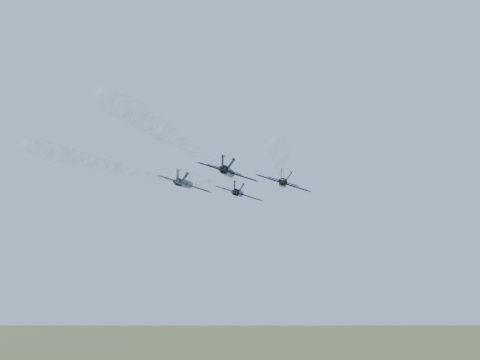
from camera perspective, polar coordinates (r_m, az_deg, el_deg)
The scene contains 8 objects.
jet_lead at distance 126.34m, azimuth -0.19°, elevation -1.42°, with size 10.97×15.65×4.86m.
jet_left at distance 114.99m, azimuth -5.95°, elevation -0.40°, with size 10.97×15.65×4.86m.
jet_right at distance 114.23m, azimuth 4.63°, elevation -0.35°, with size 10.97×15.65×4.86m.
jet_slot at distance 102.45m, azimuth -1.31°, elevation 0.86°, with size 10.97×15.65×4.86m.
smoke_trail_lead at distance 79.92m, azimuth -2.47°, elevation 4.32°, with size 27.27×57.88×2.49m.
smoke_trail_left at distance 69.82m, azimuth -12.44°, elevation 6.87°, with size 27.27×57.88×2.49m.
smoke_trail_right at distance 67.98m, azimuth 5.27°, elevation 7.14°, with size 27.27×57.88×2.49m.
smoke_trail_slot at distance 57.00m, azimuth -5.49°, elevation 10.81°, with size 27.27×57.88×2.49m.
Camera 1 is at (50.01, -100.89, 75.62)m, focal length 40.00 mm.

